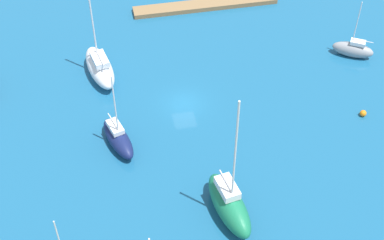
% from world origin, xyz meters
% --- Properties ---
extents(water, '(160.00, 160.00, 0.00)m').
position_xyz_m(water, '(0.00, 0.00, 0.00)').
color(water, '#19567F').
rests_on(water, ground).
extents(pier_dock, '(19.52, 2.29, 0.61)m').
position_xyz_m(pier_dock, '(-6.53, -18.59, 0.31)').
color(pier_dock, olive).
rests_on(pier_dock, ground).
extents(sailboat_navy_off_beacon, '(3.64, 6.41, 9.22)m').
position_xyz_m(sailboat_navy_off_beacon, '(7.69, 4.81, 1.05)').
color(sailboat_navy_off_beacon, '#141E4C').
rests_on(sailboat_navy_off_beacon, water).
extents(sailboat_green_inner_mooring, '(3.70, 7.69, 14.00)m').
position_xyz_m(sailboat_green_inner_mooring, '(-1.06, 15.40, 1.51)').
color(sailboat_green_inner_mooring, '#19724C').
rests_on(sailboat_green_inner_mooring, water).
extents(sailboat_gray_outer_mooring, '(5.01, 3.93, 7.43)m').
position_xyz_m(sailboat_gray_outer_mooring, '(-21.47, -4.47, 0.98)').
color(sailboat_gray_outer_mooring, gray).
rests_on(sailboat_gray_outer_mooring, water).
extents(sailboat_white_west_end, '(4.03, 8.08, 13.87)m').
position_xyz_m(sailboat_white_west_end, '(8.54, -6.60, 1.40)').
color(sailboat_white_west_end, white).
rests_on(sailboat_white_west_end, water).
extents(mooring_buoy_orange, '(0.70, 0.70, 0.70)m').
position_xyz_m(mooring_buoy_orange, '(-18.35, 5.70, 0.35)').
color(mooring_buoy_orange, orange).
rests_on(mooring_buoy_orange, water).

